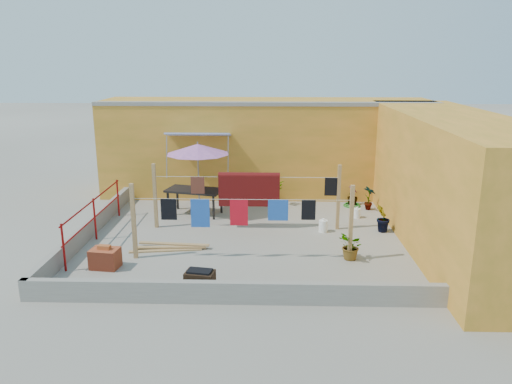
# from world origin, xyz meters

# --- Properties ---
(ground) EXTENTS (80.00, 80.00, 0.00)m
(ground) POSITION_xyz_m (0.00, 0.00, 0.00)
(ground) COLOR #9E998E
(ground) RESTS_ON ground
(wall_back) EXTENTS (11.00, 3.27, 3.21)m
(wall_back) POSITION_xyz_m (0.50, 4.69, 1.61)
(wall_back) COLOR orange
(wall_back) RESTS_ON ground
(wall_right) EXTENTS (2.40, 9.00, 3.20)m
(wall_right) POSITION_xyz_m (5.20, 0.00, 1.60)
(wall_right) COLOR orange
(wall_right) RESTS_ON ground
(parapet_front) EXTENTS (8.30, 0.16, 0.44)m
(parapet_front) POSITION_xyz_m (0.00, -3.58, 0.22)
(parapet_front) COLOR gray
(parapet_front) RESTS_ON ground
(parapet_left) EXTENTS (0.16, 7.30, 0.44)m
(parapet_left) POSITION_xyz_m (-4.08, 0.00, 0.22)
(parapet_left) COLOR gray
(parapet_left) RESTS_ON ground
(red_railing) EXTENTS (0.05, 4.20, 1.10)m
(red_railing) POSITION_xyz_m (-3.85, -0.20, 0.72)
(red_railing) COLOR maroon
(red_railing) RESTS_ON ground
(clothesline_rig) EXTENTS (5.09, 2.35, 1.80)m
(clothesline_rig) POSITION_xyz_m (0.06, 0.51, 1.06)
(clothesline_rig) COLOR tan
(clothesline_rig) RESTS_ON ground
(patio_umbrella) EXTENTS (2.09, 2.09, 2.21)m
(patio_umbrella) POSITION_xyz_m (-1.46, 1.95, 1.99)
(patio_umbrella) COLOR gray
(patio_umbrella) RESTS_ON ground
(outdoor_table) EXTENTS (1.80, 1.21, 0.77)m
(outdoor_table) POSITION_xyz_m (-1.61, 2.04, 0.70)
(outdoor_table) COLOR black
(outdoor_table) RESTS_ON ground
(brick_stack) EXTENTS (0.67, 0.52, 0.53)m
(brick_stack) POSITION_xyz_m (-3.03, -1.99, 0.23)
(brick_stack) COLOR #B14328
(brick_stack) RESTS_ON ground
(lumber_pile) EXTENTS (1.92, 0.56, 0.11)m
(lumber_pile) POSITION_xyz_m (-1.80, -0.85, 0.06)
(lumber_pile) COLOR tan
(lumber_pile) RESTS_ON ground
(brazier) EXTENTS (0.62, 0.46, 0.51)m
(brazier) POSITION_xyz_m (-0.73, -3.20, 0.25)
(brazier) COLOR black
(brazier) RESTS_ON ground
(white_basin) EXTENTS (0.50, 0.50, 0.09)m
(white_basin) POSITION_xyz_m (0.03, -3.12, 0.05)
(white_basin) COLOR white
(white_basin) RESTS_ON ground
(water_jug_a) EXTENTS (0.21, 0.21, 0.32)m
(water_jug_a) POSITION_xyz_m (3.20, 1.81, 0.14)
(water_jug_a) COLOR white
(water_jug_a) RESTS_ON ground
(water_jug_b) EXTENTS (0.24, 0.24, 0.37)m
(water_jug_b) POSITION_xyz_m (2.09, 0.55, 0.16)
(water_jug_b) COLOR white
(water_jug_b) RESTS_ON ground
(green_hose) EXTENTS (0.54, 0.54, 0.08)m
(green_hose) POSITION_xyz_m (3.25, 3.01, 0.04)
(green_hose) COLOR #1E7B1B
(green_hose) RESTS_ON ground
(plant_back_a) EXTENTS (0.96, 0.96, 0.81)m
(plant_back_a) POSITION_xyz_m (0.70, 3.05, 0.40)
(plant_back_a) COLOR #185519
(plant_back_a) RESTS_ON ground
(plant_back_b) EXTENTS (0.41, 0.41, 0.59)m
(plant_back_b) POSITION_xyz_m (3.29, 3.20, 0.29)
(plant_back_b) COLOR #185519
(plant_back_b) RESTS_ON ground
(plant_right_a) EXTENTS (0.47, 0.49, 0.77)m
(plant_right_a) POSITION_xyz_m (3.70, 2.63, 0.39)
(plant_right_a) COLOR #185519
(plant_right_a) RESTS_ON ground
(plant_right_b) EXTENTS (0.47, 0.52, 0.79)m
(plant_right_b) POSITION_xyz_m (3.68, 0.57, 0.39)
(plant_right_b) COLOR #185519
(plant_right_b) RESTS_ON ground
(plant_right_c) EXTENTS (0.64, 0.70, 0.65)m
(plant_right_c) POSITION_xyz_m (2.54, -1.37, 0.33)
(plant_right_c) COLOR #185519
(plant_right_c) RESTS_ON ground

